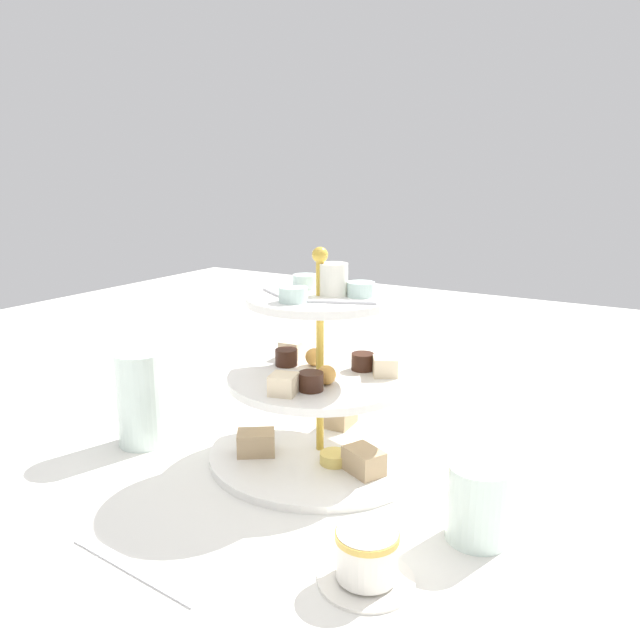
% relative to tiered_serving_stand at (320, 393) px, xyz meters
% --- Properties ---
extents(ground_plane, '(2.40, 2.40, 0.00)m').
position_rel_tiered_serving_stand_xyz_m(ground_plane, '(-0.00, 0.00, -0.09)').
color(ground_plane, silver).
extents(tiered_serving_stand, '(0.29, 0.29, 0.28)m').
position_rel_tiered_serving_stand_xyz_m(tiered_serving_stand, '(0.00, 0.00, 0.00)').
color(tiered_serving_stand, white).
rests_on(tiered_serving_stand, ground_plane).
extents(water_glass_tall_right, '(0.07, 0.07, 0.13)m').
position_rel_tiered_serving_stand_xyz_m(water_glass_tall_right, '(-0.23, -0.09, -0.02)').
color(water_glass_tall_right, silver).
rests_on(water_glass_tall_right, ground_plane).
extents(water_glass_short_left, '(0.06, 0.06, 0.08)m').
position_rel_tiered_serving_stand_xyz_m(water_glass_short_left, '(0.23, -0.08, -0.05)').
color(water_glass_short_left, silver).
rests_on(water_glass_short_left, ground_plane).
extents(teacup_with_saucer, '(0.09, 0.09, 0.05)m').
position_rel_tiered_serving_stand_xyz_m(teacup_with_saucer, '(0.17, -0.20, -0.06)').
color(teacup_with_saucer, white).
rests_on(teacup_with_saucer, ground_plane).
extents(butter_knife_left, '(0.14, 0.12, 0.00)m').
position_rel_tiered_serving_stand_xyz_m(butter_knife_left, '(-0.15, 0.25, -0.09)').
color(butter_knife_left, silver).
rests_on(butter_knife_left, ground_plane).
extents(butter_knife_right, '(0.17, 0.03, 0.00)m').
position_rel_tiered_serving_stand_xyz_m(butter_knife_right, '(-0.03, -0.30, -0.09)').
color(butter_knife_right, silver).
rests_on(butter_knife_right, ground_plane).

